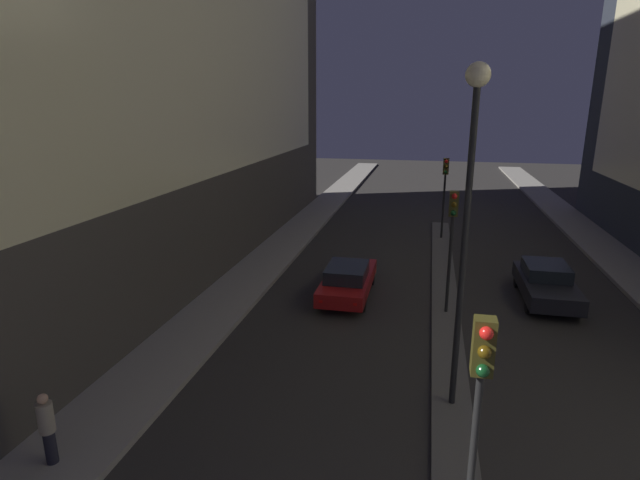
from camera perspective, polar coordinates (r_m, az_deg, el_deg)
name	(u,v)px	position (r m, az deg, el deg)	size (l,w,h in m)	color
median_strip	(445,307)	(20.09, 14.14, -7.42)	(1.03, 28.17, 0.11)	#56544F
traffic_light_near	(479,393)	(8.26, 17.73, -16.35)	(0.32, 0.42, 4.58)	black
traffic_light_mid	(452,225)	(18.48, 14.88, 1.68)	(0.32, 0.42, 4.58)	black
traffic_light_far	(445,180)	(29.14, 14.10, 6.66)	(0.32, 0.42, 4.58)	black
street_lamp	(470,178)	(12.12, 16.74, 6.80)	(0.56, 0.56, 8.47)	black
car_left_lane	(348,280)	(20.43, 3.20, -4.54)	(1.83, 4.75, 1.41)	maroon
car_right_lane	(546,283)	(21.95, 24.42, -4.47)	(1.91, 4.50, 1.46)	black
pedestrian_on_left_sidewalk	(47,427)	(12.71, -28.72, -18.19)	(0.33, 0.33, 1.67)	black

